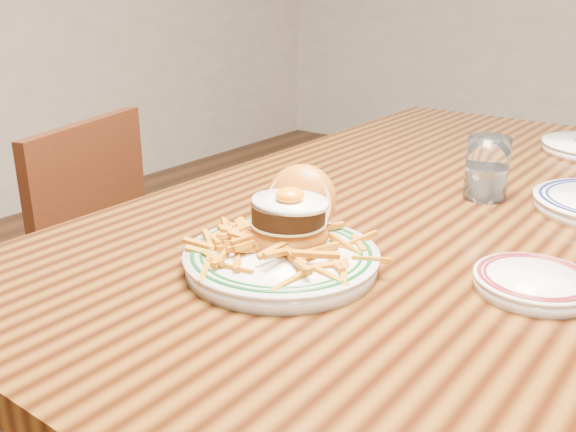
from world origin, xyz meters
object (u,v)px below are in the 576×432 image
Objects in this scene: side_plate at (534,281)px; table at (426,241)px; chair_left at (62,277)px; main_plate at (285,241)px.

table is at bearing 127.86° from side_plate.
main_plate is at bearing -26.44° from chair_left.
main_plate is at bearing -164.75° from side_plate.
table is at bearing 0.90° from chair_left.
chair_left is 5.46× the size of side_plate.
chair_left is 1.14m from side_plate.
side_plate is at bearing -16.99° from chair_left.
side_plate is (1.09, -0.01, 0.32)m from chair_left.
main_plate is at bearing -94.64° from table.
chair_left reaches higher than side_plate.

